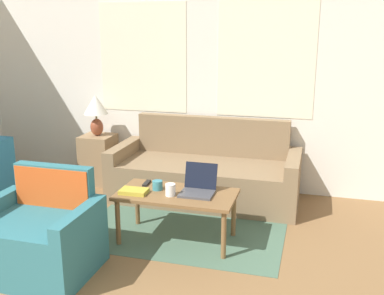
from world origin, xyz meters
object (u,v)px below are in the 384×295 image
Objects in this scene: book_red at (134,191)px; cup_yellow at (157,185)px; armchair at (41,238)px; laptop at (198,187)px; cup_navy at (170,190)px; tv_remote at (147,183)px; couch at (206,175)px; coffee_table at (177,198)px; table_lamp at (96,109)px.

cup_yellow is at bearing 39.19° from book_red.
armchair reaches higher than laptop.
cup_navy is (-0.22, -0.14, -0.00)m from laptop.
laptop is 1.98× the size of tv_remote.
couch reaches higher than cup_navy.
laptop is at bearing 3.80° from cup_yellow.
couch is 8.41× the size of book_red.
couch reaches higher than coffee_table.
laptop is 0.38m from cup_yellow.
cup_navy is (-0.03, -1.19, 0.24)m from couch.
armchair is at bearing -115.13° from couch.
table_lamp is 4.65× the size of cup_navy.
cup_yellow is at bearing -44.95° from table_lamp.
tv_remote is (-0.35, 0.15, 0.06)m from coffee_table.
laptop is 2.79× the size of cup_navy.
couch is 19.28× the size of cup_navy.
book_red is (-0.37, -0.11, 0.07)m from coffee_table.
couch is 1.13m from coffee_table.
cup_yellow is at bearing 169.98° from coffee_table.
coffee_table is at bearing -89.63° from couch.
armchair is at bearing -138.93° from coffee_table.
couch is 22.28× the size of cup_yellow.
armchair is 2.94× the size of laptop.
cup_yellow is 0.23m from book_red.
book_red is (-0.36, -1.23, 0.21)m from couch.
laptop is at bearing -9.68° from tv_remote.
book_red is at bearing -140.81° from cup_yellow.
table_lamp is 2.03× the size of book_red.
armchair is 5.83× the size of tv_remote.
book_red is (-0.34, -0.03, -0.04)m from cup_navy.
tv_remote reaches higher than coffee_table.
table_lamp is 1.98m from coffee_table.
couch is 4.15× the size of table_lamp.
couch is 13.67× the size of tv_remote.
laptop is (0.19, -1.06, 0.24)m from couch.
table_lamp reaches higher than laptop.
book_red is at bearing 51.95° from armchair.
laptop is at bearing 17.83° from coffee_table.
cup_navy is 0.39m from tv_remote.
laptop reaches higher than book_red.
book_red is at bearing -52.38° from table_lamp.
armchair is 9.50× the size of cup_yellow.
cup_navy is 0.34m from book_red.
table_lamp is (-0.53, 2.05, 0.67)m from armchair.
couch reaches higher than book_red.
cup_yellow is at bearing -99.86° from couch.
couch is at bearing 90.37° from coffee_table.
cup_navy reaches higher than cup_yellow.
laptop is at bearing 16.79° from book_red.
coffee_table is 9.83× the size of cup_navy.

